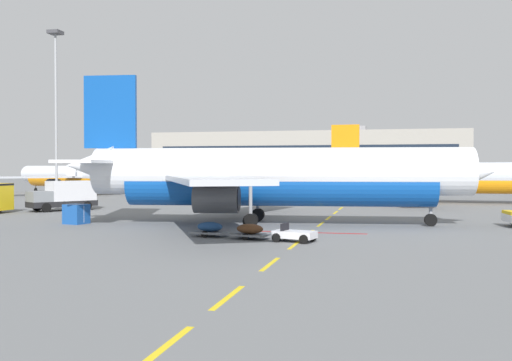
# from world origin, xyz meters

# --- Properties ---
(apron_paint_markings) EXTENTS (8.00, 95.23, 0.01)m
(apron_paint_markings) POSITION_xyz_m (18.00, 37.35, 0.00)
(apron_paint_markings) COLOR yellow
(apron_paint_markings) RESTS_ON ground
(airliner_foreground) EXTENTS (34.81, 34.37, 12.20)m
(airliner_foreground) POSITION_xyz_m (14.20, 26.95, 3.95)
(airliner_foreground) COLOR white
(airliner_foreground) RESTS_ON ground
(airliner_far_center) EXTENTS (26.21, 24.94, 9.55)m
(airliner_far_center) POSITION_xyz_m (-31.28, 71.56, 3.09)
(airliner_far_center) COLOR silver
(airliner_far_center) RESTS_ON ground
(airliner_far_right) EXTENTS (29.26, 29.15, 10.27)m
(airliner_far_right) POSITION_xyz_m (28.73, 59.25, 3.33)
(airliner_far_right) COLOR silver
(airliner_far_right) RESTS_ON ground
(fuel_service_truck) EXTENTS (5.95, 7.12, 3.14)m
(fuel_service_truck) POSITION_xyz_m (-10.41, 36.73, 1.65)
(fuel_service_truck) COLOR black
(fuel_service_truck) RESTS_ON ground
(baggage_train) EXTENTS (8.70, 3.42, 1.14)m
(baggage_train) POSITION_xyz_m (14.76, 17.43, 0.52)
(baggage_train) COLOR silver
(baggage_train) RESTS_ON ground
(uld_cargo_container) EXTENTS (1.89, 1.86, 1.60)m
(uld_cargo_container) POSITION_xyz_m (-1.52, 23.97, 0.80)
(uld_cargo_container) COLOR #194C9E
(uld_cargo_container) RESTS_ON ground
(apron_light_mast_near) EXTENTS (1.80, 1.80, 24.52)m
(apron_light_mast_near) POSITION_xyz_m (-24.44, 57.56, 15.28)
(apron_light_mast_near) COLOR slate
(apron_light_mast_near) RESTS_ON ground
(terminal_satellite) EXTENTS (81.13, 23.04, 15.35)m
(terminal_satellite) POSITION_xyz_m (1.42, 137.56, 6.89)
(terminal_satellite) COLOR #9E998E
(terminal_satellite) RESTS_ON ground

